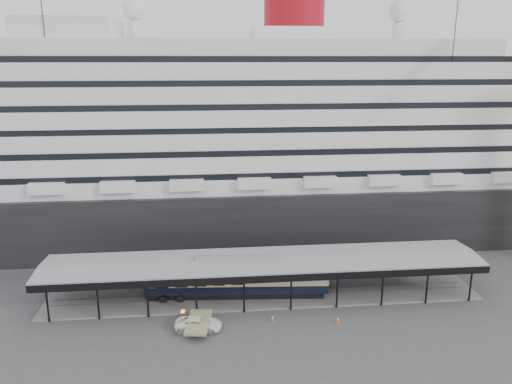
# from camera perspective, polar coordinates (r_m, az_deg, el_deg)

# --- Properties ---
(ground) EXTENTS (200.00, 200.00, 0.00)m
(ground) POSITION_cam_1_polar(r_m,az_deg,el_deg) (62.37, 1.44, -13.82)
(ground) COLOR #3C3C3F
(ground) RESTS_ON ground
(cruise_ship) EXTENTS (130.00, 30.00, 43.90)m
(cruise_ship) POSITION_cam_1_polar(r_m,az_deg,el_deg) (87.23, -1.07, 7.32)
(cruise_ship) COLOR black
(cruise_ship) RESTS_ON ground
(platform_canopy) EXTENTS (56.00, 9.18, 5.30)m
(platform_canopy) POSITION_cam_1_polar(r_m,az_deg,el_deg) (65.72, 0.90, -9.92)
(platform_canopy) COLOR slate
(platform_canopy) RESTS_ON ground
(port_truck) EXTENTS (5.61, 3.15, 1.48)m
(port_truck) POSITION_cam_1_polar(r_m,az_deg,el_deg) (59.34, -6.58, -14.73)
(port_truck) COLOR white
(port_truck) RESTS_ON ground
(pullman_carriage) EXTENTS (23.62, 4.71, 23.03)m
(pullman_carriage) POSITION_cam_1_polar(r_m,az_deg,el_deg) (65.27, -2.22, -9.71)
(pullman_carriage) COLOR black
(pullman_carriage) RESTS_ON ground
(traffic_cone_left) EXTENTS (0.52, 0.52, 0.81)m
(traffic_cone_left) POSITION_cam_1_polar(r_m,az_deg,el_deg) (59.97, -4.54, -14.70)
(traffic_cone_left) COLOR #E2450C
(traffic_cone_left) RESTS_ON ground
(traffic_cone_mid) EXTENTS (0.44, 0.44, 0.71)m
(traffic_cone_mid) POSITION_cam_1_polar(r_m,az_deg,el_deg) (60.96, 1.91, -14.18)
(traffic_cone_mid) COLOR #E0510C
(traffic_cone_mid) RESTS_ON ground
(traffic_cone_right) EXTENTS (0.41, 0.41, 0.72)m
(traffic_cone_right) POSITION_cam_1_polar(r_m,az_deg,el_deg) (61.34, 9.36, -14.19)
(traffic_cone_right) COLOR #E9560C
(traffic_cone_right) RESTS_ON ground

